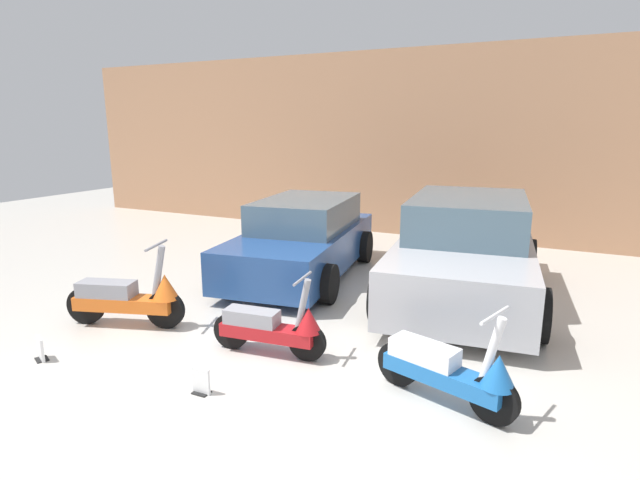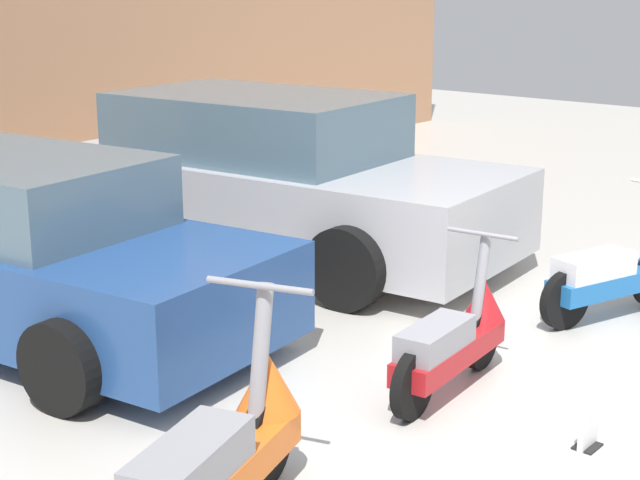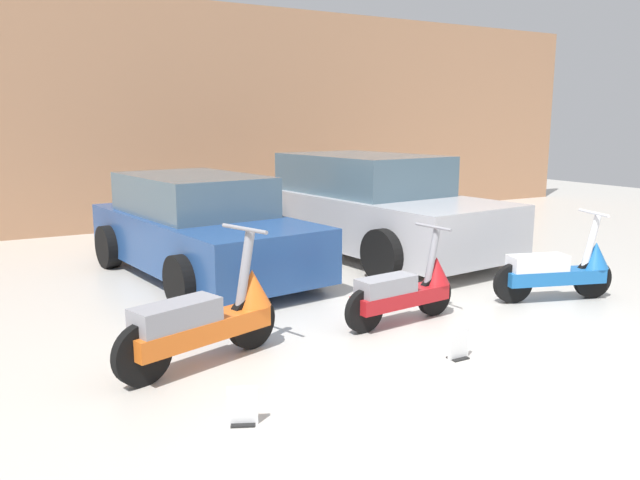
# 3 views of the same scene
# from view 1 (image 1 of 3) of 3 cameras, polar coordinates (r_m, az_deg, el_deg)

# --- Properties ---
(ground_plane) EXTENTS (28.00, 28.00, 0.00)m
(ground_plane) POSITION_cam_1_polar(r_m,az_deg,el_deg) (5.21, -10.90, -16.09)
(ground_plane) COLOR beige
(wall_back) EXTENTS (19.60, 0.12, 4.18)m
(wall_back) POSITION_cam_1_polar(r_m,az_deg,el_deg) (11.62, 12.00, 10.60)
(wall_back) COLOR tan
(wall_back) RESTS_ON ground_plane
(scooter_front_left) EXTENTS (1.52, 0.76, 1.09)m
(scooter_front_left) POSITION_cam_1_polar(r_m,az_deg,el_deg) (6.80, -20.95, -6.10)
(scooter_front_left) COLOR black
(scooter_front_left) RESTS_ON ground_plane
(scooter_front_right) EXTENTS (1.35, 0.49, 0.94)m
(scooter_front_right) POSITION_cam_1_polar(r_m,az_deg,el_deg) (5.62, -5.40, -9.83)
(scooter_front_right) COLOR black
(scooter_front_right) RESTS_ON ground_plane
(scooter_front_center) EXTENTS (1.38, 0.68, 0.99)m
(scooter_front_center) POSITION_cam_1_polar(r_m,az_deg,el_deg) (4.80, 14.60, -14.14)
(scooter_front_center) COLOR black
(scooter_front_center) RESTS_ON ground_plane
(car_rear_left) EXTENTS (2.23, 3.99, 1.29)m
(car_rear_left) POSITION_cam_1_polar(r_m,az_deg,el_deg) (8.50, -1.96, 0.09)
(car_rear_left) COLOR navy
(car_rear_left) RESTS_ON ground_plane
(car_rear_center) EXTENTS (2.47, 4.54, 1.48)m
(car_rear_center) POSITION_cam_1_polar(r_m,az_deg,el_deg) (7.71, 16.29, -1.07)
(car_rear_center) COLOR #B7B7BC
(car_rear_center) RESTS_ON ground_plane
(placard_near_left_scooter) EXTENTS (0.20, 0.18, 0.26)m
(placard_near_left_scooter) POSITION_cam_1_polar(r_m,az_deg,el_deg) (6.35, -29.30, -10.92)
(placard_near_left_scooter) COLOR black
(placard_near_left_scooter) RESTS_ON ground_plane
(placard_near_right_scooter) EXTENTS (0.20, 0.12, 0.26)m
(placard_near_right_scooter) POSITION_cam_1_polar(r_m,az_deg,el_deg) (5.08, -13.46, -15.53)
(placard_near_right_scooter) COLOR black
(placard_near_right_scooter) RESTS_ON ground_plane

